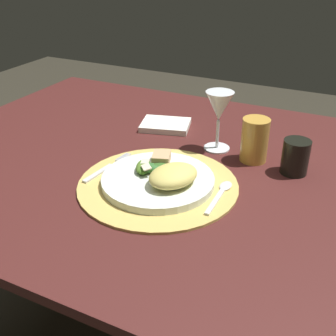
% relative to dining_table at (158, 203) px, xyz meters
% --- Properties ---
extents(dining_table, '(1.25, 0.96, 0.72)m').
position_rel_dining_table_xyz_m(dining_table, '(0.00, 0.00, 0.00)').
color(dining_table, '#451C19').
rests_on(dining_table, ground).
extents(placemat, '(0.35, 0.35, 0.01)m').
position_rel_dining_table_xyz_m(placemat, '(0.06, -0.11, 0.13)').
color(placemat, tan).
rests_on(placemat, dining_table).
extents(dinner_plate, '(0.25, 0.25, 0.02)m').
position_rel_dining_table_xyz_m(dinner_plate, '(0.06, -0.11, 0.15)').
color(dinner_plate, silver).
rests_on(dinner_plate, placemat).
extents(pasta_serving, '(0.12, 0.14, 0.04)m').
position_rel_dining_table_xyz_m(pasta_serving, '(0.10, -0.13, 0.17)').
color(pasta_serving, '#D8C764').
rests_on(pasta_serving, dinner_plate).
extents(salad_greens, '(0.08, 0.07, 0.02)m').
position_rel_dining_table_xyz_m(salad_greens, '(0.03, -0.10, 0.16)').
color(salad_greens, '#41721F').
rests_on(salad_greens, dinner_plate).
extents(bread_piece, '(0.05, 0.06, 0.02)m').
position_rel_dining_table_xyz_m(bread_piece, '(0.04, -0.05, 0.16)').
color(bread_piece, tan).
rests_on(bread_piece, dinner_plate).
extents(fork, '(0.03, 0.16, 0.00)m').
position_rel_dining_table_xyz_m(fork, '(-0.08, -0.11, 0.14)').
color(fork, silver).
rests_on(fork, placemat).
extents(spoon, '(0.03, 0.14, 0.01)m').
position_rel_dining_table_xyz_m(spoon, '(0.20, -0.09, 0.14)').
color(spoon, silver).
rests_on(spoon, placemat).
extents(napkin, '(0.16, 0.13, 0.02)m').
position_rel_dining_table_xyz_m(napkin, '(-0.07, 0.18, 0.14)').
color(napkin, white).
rests_on(napkin, dining_table).
extents(wine_glass, '(0.07, 0.07, 0.15)m').
position_rel_dining_table_xyz_m(wine_glass, '(0.11, 0.12, 0.24)').
color(wine_glass, silver).
rests_on(wine_glass, dining_table).
extents(amber_tumbler, '(0.07, 0.07, 0.11)m').
position_rel_dining_table_xyz_m(amber_tumbler, '(0.21, 0.10, 0.18)').
color(amber_tumbler, gold).
rests_on(amber_tumbler, dining_table).
extents(dark_tumbler, '(0.06, 0.06, 0.08)m').
position_rel_dining_table_xyz_m(dark_tumbler, '(0.31, 0.08, 0.17)').
color(dark_tumbler, black).
rests_on(dark_tumbler, dining_table).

